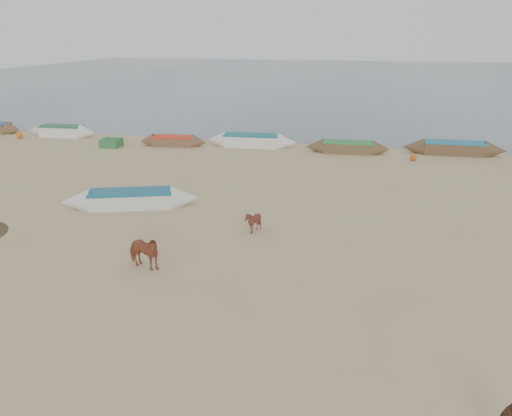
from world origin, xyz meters
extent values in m
plane|color=tan|center=(0.00, 0.00, 0.00)|extent=(140.00, 140.00, 0.00)
plane|color=slate|center=(0.00, 82.00, 0.01)|extent=(160.00, 160.00, 0.00)
imported|color=brown|center=(-3.11, -0.58, 0.66)|extent=(1.69, 1.12, 1.31)
imported|color=#58241B|center=(-0.05, 3.67, 0.50)|extent=(1.18, 1.13, 1.00)
cube|color=#2F6939|center=(-14.24, 17.75, 0.30)|extent=(1.40, 1.20, 0.60)
sphere|color=#C15112|center=(7.48, 18.32, 0.22)|extent=(0.44, 0.44, 0.44)
cube|color=gray|center=(-5.38, 22.28, 0.28)|extent=(1.20, 1.10, 0.56)
sphere|color=#C76212|center=(-22.99, 18.97, 0.24)|extent=(0.48, 0.48, 0.48)
camera|label=1|loc=(4.48, -15.58, 8.11)|focal=35.00mm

